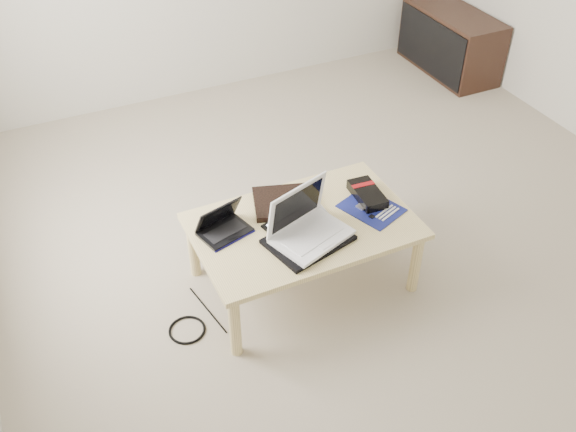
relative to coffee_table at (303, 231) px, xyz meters
name	(u,v)px	position (x,y,z in m)	size (l,w,h in m)	color
ground	(346,227)	(0.43, 0.29, -0.35)	(4.00, 4.00, 0.00)	#B1A18F
coffee_table	(303,231)	(0.00, 0.00, 0.00)	(1.10, 0.70, 0.40)	#E8D18C
media_cabinet	(450,42)	(2.20, 1.74, -0.10)	(0.41, 0.90, 0.50)	#321F14
book	(285,202)	(-0.02, 0.18, 0.06)	(0.39, 0.35, 0.03)	black
netbook	(223,226)	(-0.39, 0.11, 0.08)	(0.28, 0.23, 0.16)	black
tablet	(289,225)	(-0.08, 0.01, 0.05)	(0.26, 0.22, 0.01)	black
remote	(319,211)	(0.11, 0.04, 0.06)	(0.06, 0.25, 0.02)	#BDBCC1
neoprene_sleeve	(308,240)	(-0.04, -0.13, 0.06)	(0.39, 0.28, 0.02)	black
white_laptop	(307,226)	(-0.03, -0.10, 0.12)	(0.42, 0.36, 0.26)	white
motherboard	(372,208)	(0.37, -0.04, 0.05)	(0.32, 0.36, 0.01)	#0D1356
gpu_box	(367,194)	(0.39, 0.04, 0.08)	(0.14, 0.26, 0.06)	black
cable_coil	(282,223)	(-0.10, 0.04, 0.05)	(0.11, 0.11, 0.01)	black
floor_cable_coil	(187,330)	(-0.68, -0.07, -0.35)	(0.18, 0.18, 0.01)	black
floor_cable_trail	(208,310)	(-0.54, 0.01, -0.35)	(0.01, 0.01, 0.37)	black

